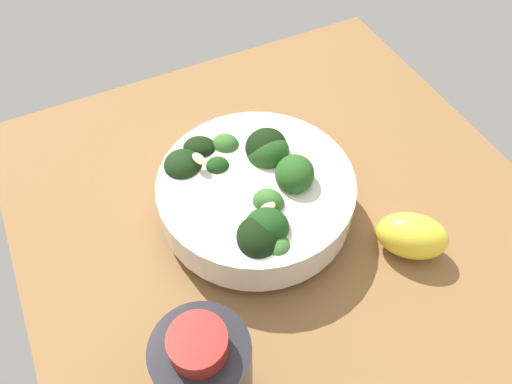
% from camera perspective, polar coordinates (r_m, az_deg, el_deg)
% --- Properties ---
extents(ground_plane, '(0.57, 0.57, 0.04)m').
position_cam_1_polar(ground_plane, '(0.59, 2.82, -3.16)').
color(ground_plane, brown).
extents(bowl_of_broccoli, '(0.21, 0.21, 0.09)m').
position_cam_1_polar(bowl_of_broccoli, '(0.54, -0.08, 0.03)').
color(bowl_of_broccoli, silver).
rests_on(bowl_of_broccoli, ground_plane).
extents(lemon_wedge, '(0.09, 0.08, 0.05)m').
position_cam_1_polar(lemon_wedge, '(0.55, 17.11, -4.74)').
color(lemon_wedge, yellow).
rests_on(lemon_wedge, ground_plane).
extents(bottle_tall, '(0.07, 0.07, 0.15)m').
position_cam_1_polar(bottle_tall, '(0.41, -5.58, -20.31)').
color(bottle_tall, black).
rests_on(bottle_tall, ground_plane).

